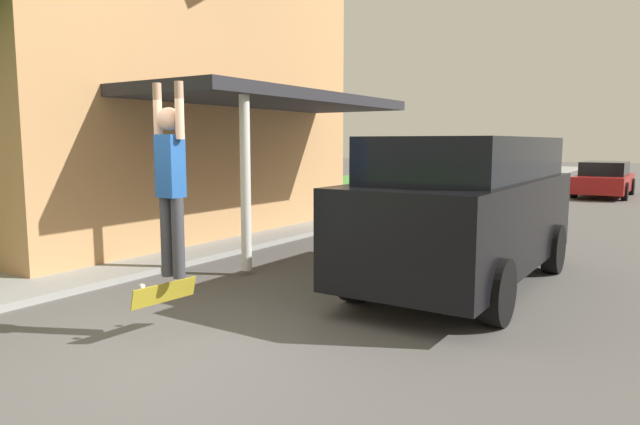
{
  "coord_description": "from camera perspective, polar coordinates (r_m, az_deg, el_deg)",
  "views": [
    {
      "loc": [
        4.2,
        -3.71,
        2.07
      ],
      "look_at": [
        0.51,
        2.0,
        1.22
      ],
      "focal_mm": 32.0,
      "sensor_mm": 36.0,
      "label": 1
    }
  ],
  "objects": [
    {
      "name": "ground_plane",
      "position": [
        5.98,
        -15.09,
        -13.43
      ],
      "size": [
        120.0,
        120.0,
        0.0
      ],
      "primitive_type": "plane",
      "color": "#54514F"
    },
    {
      "name": "lawn",
      "position": [
        15.73,
        -18.42,
        -0.71
      ],
      "size": [
        10.0,
        80.0,
        0.08
      ],
      "color": "#478E38",
      "rests_on": "ground_plane"
    },
    {
      "name": "sidewalk",
      "position": [
        12.62,
        -5.8,
        -2.17
      ],
      "size": [
        1.8,
        80.0,
        0.1
      ],
      "color": "gray",
      "rests_on": "ground_plane"
    },
    {
      "name": "house",
      "position": [
        15.51,
        -21.86,
        17.64
      ],
      "size": [
        11.7,
        9.67,
        9.57
      ],
      "color": "tan",
      "rests_on": "lawn"
    },
    {
      "name": "suv_parked",
      "position": [
        8.42,
        14.51,
        0.54
      ],
      "size": [
        2.06,
        5.05,
        2.13
      ],
      "color": "black",
      "rests_on": "ground_plane"
    },
    {
      "name": "car_down_street",
      "position": [
        24.27,
        26.54,
        2.98
      ],
      "size": [
        1.86,
        4.44,
        1.33
      ],
      "color": "maroon",
      "rests_on": "ground_plane"
    },
    {
      "name": "skateboarder",
      "position": [
        6.11,
        -14.72,
        3.39
      ],
      "size": [
        0.41,
        0.23,
        2.02
      ],
      "color": "#38383D",
      "rests_on": "ground_plane"
    },
    {
      "name": "skateboard",
      "position": [
        6.35,
        -15.31,
        -7.7
      ],
      "size": [
        0.16,
        0.83,
        0.26
      ],
      "color": "#A89323",
      "rests_on": "ground_plane"
    }
  ]
}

